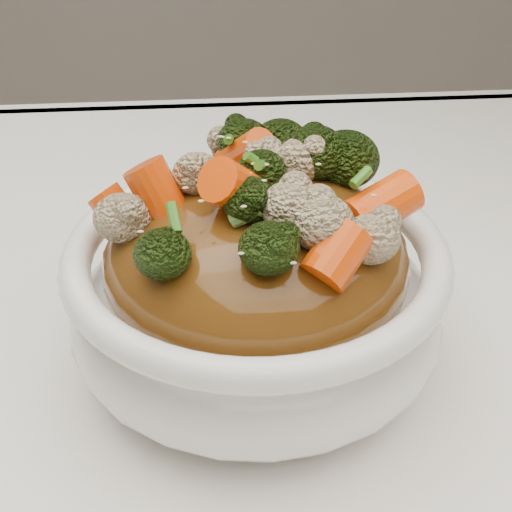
{
  "coord_description": "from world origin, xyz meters",
  "views": [
    {
      "loc": [
        -0.02,
        -0.28,
        1.03
      ],
      "look_at": [
        0.01,
        0.05,
        0.82
      ],
      "focal_mm": 55.0,
      "sensor_mm": 36.0,
      "label": 1
    }
  ],
  "objects": [
    {
      "name": "carrots",
      "position": [
        0.01,
        0.05,
        0.87
      ],
      "size": [
        0.19,
        0.19,
        0.04
      ],
      "primitive_type": null,
      "rotation": [
        0.0,
        0.0,
        -0.34
      ],
      "color": "#F54B08",
      "rests_on": "sauce_base"
    },
    {
      "name": "sesame_seeds",
      "position": [
        0.01,
        0.05,
        0.87
      ],
      "size": [
        0.17,
        0.17,
        0.01
      ],
      "primitive_type": null,
      "rotation": [
        0.0,
        0.0,
        -0.34
      ],
      "color": "beige",
      "rests_on": "sauce_base"
    },
    {
      "name": "sauce_base",
      "position": [
        0.01,
        0.05,
        0.81
      ],
      "size": [
        0.19,
        0.19,
        0.08
      ],
      "primitive_type": "ellipsoid",
      "rotation": [
        0.0,
        0.0,
        -0.34
      ],
      "color": "#58320F",
      "rests_on": "bowl"
    },
    {
      "name": "bowl",
      "position": [
        0.01,
        0.05,
        0.79
      ],
      "size": [
        0.24,
        0.24,
        0.08
      ],
      "primitive_type": null,
      "rotation": [
        0.0,
        0.0,
        -0.34
      ],
      "color": "white",
      "rests_on": "tablecloth"
    },
    {
      "name": "tablecloth",
      "position": [
        0.0,
        0.0,
        0.73
      ],
      "size": [
        1.2,
        0.8,
        0.04
      ],
      "primitive_type": "cube",
      "color": "white",
      "rests_on": "dining_table"
    },
    {
      "name": "cauliflower",
      "position": [
        0.01,
        0.05,
        0.87
      ],
      "size": [
        0.19,
        0.19,
        0.03
      ],
      "primitive_type": null,
      "rotation": [
        0.0,
        0.0,
        -0.34
      ],
      "color": "tan",
      "rests_on": "sauce_base"
    },
    {
      "name": "scallions",
      "position": [
        0.01,
        0.05,
        0.87
      ],
      "size": [
        0.15,
        0.15,
        0.02
      ],
      "primitive_type": null,
      "rotation": [
        0.0,
        0.0,
        -0.34
      ],
      "color": "#35751B",
      "rests_on": "sauce_base"
    },
    {
      "name": "broccoli",
      "position": [
        0.01,
        0.05,
        0.87
      ],
      "size": [
        0.19,
        0.19,
        0.04
      ],
      "primitive_type": null,
      "rotation": [
        0.0,
        0.0,
        -0.34
      ],
      "color": "black",
      "rests_on": "sauce_base"
    }
  ]
}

